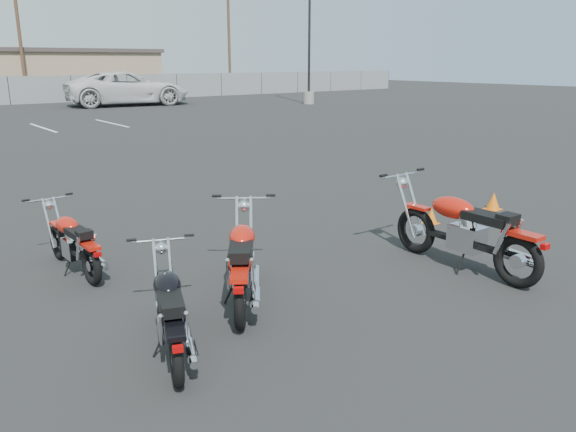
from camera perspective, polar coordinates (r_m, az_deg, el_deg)
ground at (r=7.58m, az=1.60°, el=-5.95°), size 120.00×120.00×0.00m
motorcycle_front_red at (r=8.08m, az=-20.95°, el=-2.55°), size 0.71×1.83×0.90m
motorcycle_second_black at (r=5.64m, az=-11.84°, el=-9.51°), size 1.06×1.84×0.92m
motorcycle_third_red at (r=6.64m, az=-4.60°, el=-4.71°), size 1.60×1.99×1.06m
motorcycle_rear_red at (r=7.98m, az=17.52°, el=-1.45°), size 0.94×2.43×1.19m
training_cone_near at (r=10.18m, az=14.35°, el=0.05°), size 0.24×0.24×0.28m
training_cone_far at (r=11.50m, az=20.14°, el=1.45°), size 0.28×0.28×0.33m
light_pole_east at (r=37.83m, az=2.16°, el=15.97°), size 0.80×0.70×11.47m
tan_building_east at (r=51.53m, az=-22.12°, el=13.40°), size 14.40×9.40×3.70m
utility_pole_c at (r=45.70m, az=-25.64°, el=16.46°), size 1.80×0.24×9.00m
utility_pole_d at (r=53.66m, az=-6.01°, el=17.47°), size 1.80×0.24×9.00m
white_van at (r=38.10m, az=-16.03°, el=13.28°), size 4.80×9.26×3.35m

